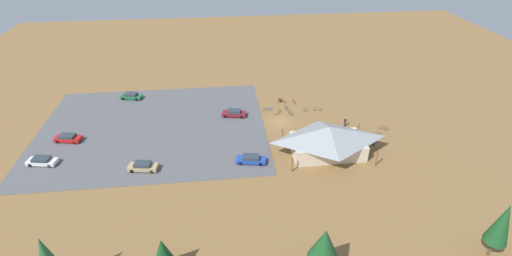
# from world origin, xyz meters

# --- Properties ---
(ground) EXTENTS (160.00, 160.00, 0.00)m
(ground) POSITION_xyz_m (0.00, 0.00, 0.00)
(ground) COLOR olive
(ground) RESTS_ON ground
(parking_lot_asphalt) EXTENTS (41.88, 33.73, 0.05)m
(parking_lot_asphalt) POSITION_xyz_m (24.13, -0.63, 0.03)
(parking_lot_asphalt) COLOR #56565B
(parking_lot_asphalt) RESTS_ON ground
(bike_pavilion) EXTENTS (14.09, 8.85, 5.22)m
(bike_pavilion) POSITION_xyz_m (-6.17, 11.24, 2.91)
(bike_pavilion) COLOR beige
(bike_pavilion) RESTS_ON ground
(trash_bin) EXTENTS (0.60, 0.60, 0.90)m
(trash_bin) POSITION_xyz_m (-1.44, -8.37, 0.45)
(trash_bin) COLOR brown
(trash_bin) RESTS_ON ground
(lot_sign) EXTENTS (0.56, 0.08, 2.20)m
(lot_sign) POSITION_xyz_m (1.29, -2.20, 1.41)
(lot_sign) COLOR #99999E
(lot_sign) RESTS_ON ground
(pine_center) EXTENTS (3.53, 3.53, 7.10)m
(pine_center) POSITION_xyz_m (1.18, 34.61, 4.90)
(pine_center) COLOR brown
(pine_center) RESTS_ON ground
(pine_far_east) EXTENTS (2.44, 2.44, 5.38)m
(pine_far_east) POSITION_xyz_m (18.62, 32.39, 3.56)
(pine_far_east) COLOR brown
(pine_far_east) RESTS_ON ground
(pine_east) EXTENTS (2.61, 2.61, 7.99)m
(pine_east) POSITION_xyz_m (-19.63, 34.17, 5.16)
(pine_east) COLOR brown
(pine_east) RESTS_ON ground
(bicycle_blue_yard_left) EXTENTS (1.32, 1.10, 0.81)m
(bicycle_blue_yard_left) POSITION_xyz_m (-13.56, 5.87, 0.37)
(bicycle_blue_yard_left) COLOR black
(bicycle_blue_yard_left) RESTS_ON ground
(bicycle_red_yard_center) EXTENTS (1.65, 0.80, 0.87)m
(bicycle_red_yard_center) POSITION_xyz_m (-18.84, 5.05, 0.39)
(bicycle_red_yard_center) COLOR black
(bicycle_red_yard_center) RESTS_ON ground
(bicycle_yellow_back_row) EXTENTS (0.77, 1.57, 0.83)m
(bicycle_yellow_back_row) POSITION_xyz_m (-2.22, -8.12, 0.36)
(bicycle_yellow_back_row) COLOR black
(bicycle_yellow_back_row) RESTS_ON ground
(bicycle_teal_near_sign) EXTENTS (0.76, 1.56, 0.79)m
(bicycle_teal_near_sign) POSITION_xyz_m (-17.13, 7.22, 0.37)
(bicycle_teal_near_sign) COLOR black
(bicycle_teal_near_sign) RESTS_ON ground
(bicycle_black_trailside) EXTENTS (0.85, 1.56, 0.84)m
(bicycle_black_trailside) POSITION_xyz_m (-2.67, -2.59, 0.39)
(bicycle_black_trailside) COLOR black
(bicycle_black_trailside) RESTS_ON ground
(bicycle_silver_by_bin) EXTENTS (1.76, 0.48, 0.78)m
(bicycle_silver_by_bin) POSITION_xyz_m (-8.53, -3.71, 0.36)
(bicycle_silver_by_bin) COLOR black
(bicycle_silver_by_bin) RESTS_ON ground
(bicycle_purple_yard_front) EXTENTS (0.77, 1.70, 0.91)m
(bicycle_purple_yard_front) POSITION_xyz_m (-15.56, 8.06, 0.40)
(bicycle_purple_yard_front) COLOR black
(bicycle_purple_yard_front) RESTS_ON ground
(bicycle_white_lone_west) EXTENTS (1.47, 0.85, 0.81)m
(bicycle_white_lone_west) POSITION_xyz_m (-5.86, -3.67, 0.37)
(bicycle_white_lone_west) COLOR black
(bicycle_white_lone_west) RESTS_ON ground
(bicycle_green_edge_north) EXTENTS (0.58, 1.75, 0.82)m
(bicycle_green_edge_north) POSITION_xyz_m (-2.19, -5.05, 0.37)
(bicycle_green_edge_north) COLOR black
(bicycle_green_edge_north) RESTS_ON ground
(bicycle_orange_yard_right) EXTENTS (0.53, 1.73, 0.81)m
(bicycle_orange_yard_right) POSITION_xyz_m (-0.58, -3.88, 0.37)
(bicycle_orange_yard_right) COLOR black
(bicycle_orange_yard_right) RESTS_ON ground
(bicycle_blue_edge_south) EXTENTS (1.82, 0.48, 0.84)m
(bicycle_blue_edge_south) POSITION_xyz_m (1.90, -4.82, 0.39)
(bicycle_blue_edge_south) COLOR black
(bicycle_blue_edge_south) RESTS_ON ground
(bicycle_red_front_row) EXTENTS (0.56, 1.58, 0.79)m
(bicycle_red_front_row) POSITION_xyz_m (-4.35, -7.51, 0.35)
(bicycle_red_front_row) COLOR black
(bicycle_red_front_row) RESTS_ON ground
(car_red_aisle_side) EXTENTS (4.84, 2.72, 1.34)m
(car_red_aisle_side) POSITION_xyz_m (38.47, 2.43, 0.73)
(car_red_aisle_side) COLOR red
(car_red_aisle_side) RESTS_ON parking_lot_asphalt
(car_maroon_front_row) EXTENTS (4.89, 2.72, 1.37)m
(car_maroon_front_row) POSITION_xyz_m (8.60, -3.31, 0.73)
(car_maroon_front_row) COLOR maroon
(car_maroon_front_row) RESTS_ON parking_lot_asphalt
(car_tan_far_end) EXTENTS (4.78, 2.45, 1.43)m
(car_tan_far_end) POSITION_xyz_m (24.02, 12.50, 0.76)
(car_tan_far_end) COLOR tan
(car_tan_far_end) RESTS_ON parking_lot_asphalt
(car_blue_inner_stall) EXTENTS (4.99, 2.61, 1.33)m
(car_blue_inner_stall) POSITION_xyz_m (6.84, 12.49, 0.72)
(car_blue_inner_stall) COLOR #1E42B2
(car_blue_inner_stall) RESTS_ON parking_lot_asphalt
(car_white_second_row) EXTENTS (4.90, 2.60, 1.33)m
(car_white_second_row) POSITION_xyz_m (40.47, 9.06, 0.71)
(car_white_second_row) COLOR white
(car_white_second_row) RESTS_ON parking_lot_asphalt
(car_green_by_curb) EXTENTS (4.77, 2.91, 1.35)m
(car_green_by_curb) POSITION_xyz_m (30.19, -13.56, 0.72)
(car_green_by_curb) COLOR #1E6B3D
(car_green_by_curb) RESTS_ON parking_lot_asphalt
(visitor_near_lot) EXTENTS (0.39, 0.36, 1.71)m
(visitor_near_lot) POSITION_xyz_m (-15.04, 9.85, 0.90)
(visitor_near_lot) COLOR #2D3347
(visitor_near_lot) RESTS_ON ground
(visitor_by_pavilion) EXTENTS (0.36, 0.36, 1.85)m
(visitor_by_pavilion) POSITION_xyz_m (-12.07, 2.90, 0.97)
(visitor_by_pavilion) COLOR #2D3347
(visitor_by_pavilion) RESTS_ON ground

